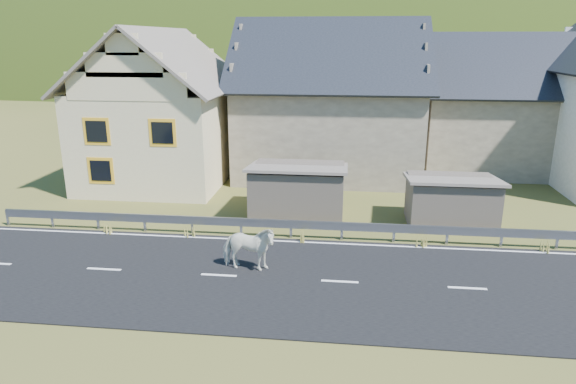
# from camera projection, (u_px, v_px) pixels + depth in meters

# --- Properties ---
(ground) EXTENTS (160.00, 160.00, 0.00)m
(ground) POSITION_uv_depth(u_px,v_px,m) (340.00, 283.00, 16.58)
(ground) COLOR #3D471C
(ground) RESTS_ON ground
(road) EXTENTS (60.00, 7.00, 0.04)m
(road) POSITION_uv_depth(u_px,v_px,m) (340.00, 282.00, 16.57)
(road) COLOR black
(road) RESTS_ON ground
(lane_markings) EXTENTS (60.00, 6.60, 0.01)m
(lane_markings) POSITION_uv_depth(u_px,v_px,m) (340.00, 281.00, 16.57)
(lane_markings) COLOR silver
(lane_markings) RESTS_ON road
(guardrail) EXTENTS (28.10, 0.09, 0.75)m
(guardrail) POSITION_uv_depth(u_px,v_px,m) (342.00, 227.00, 19.92)
(guardrail) COLOR #93969B
(guardrail) RESTS_ON ground
(shed_left) EXTENTS (4.30, 3.30, 2.40)m
(shed_left) POSITION_uv_depth(u_px,v_px,m) (298.00, 191.00, 22.67)
(shed_left) COLOR #64584D
(shed_left) RESTS_ON ground
(shed_right) EXTENTS (3.80, 2.90, 2.20)m
(shed_right) POSITION_uv_depth(u_px,v_px,m) (451.00, 202.00, 21.50)
(shed_right) COLOR #64584D
(shed_right) RESTS_ON ground
(house_cream) EXTENTS (7.80, 9.80, 8.30)m
(house_cream) POSITION_uv_depth(u_px,v_px,m) (162.00, 100.00, 27.85)
(house_cream) COLOR beige
(house_cream) RESTS_ON ground
(house_stone_a) EXTENTS (10.80, 9.80, 8.90)m
(house_stone_a) POSITION_uv_depth(u_px,v_px,m) (330.00, 92.00, 29.63)
(house_stone_a) COLOR #9D927C
(house_stone_a) RESTS_ON ground
(house_stone_b) EXTENTS (9.80, 8.80, 8.10)m
(house_stone_b) POSITION_uv_depth(u_px,v_px,m) (499.00, 97.00, 30.54)
(house_stone_b) COLOR #9D927C
(house_stone_b) RESTS_ON ground
(mountain) EXTENTS (440.00, 280.00, 260.00)m
(mountain) POSITION_uv_depth(u_px,v_px,m) (361.00, 115.00, 193.03)
(mountain) COLOR #213C10
(mountain) RESTS_ON ground
(conifer_patch) EXTENTS (76.00, 50.00, 28.00)m
(conifer_patch) POSITION_uv_depth(u_px,v_px,m) (124.00, 45.00, 125.61)
(conifer_patch) COLOR black
(conifer_patch) RESTS_ON ground
(horse) EXTENTS (0.97, 1.94, 1.59)m
(horse) POSITION_uv_depth(u_px,v_px,m) (248.00, 248.00, 17.19)
(horse) COLOR silver
(horse) RESTS_ON road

